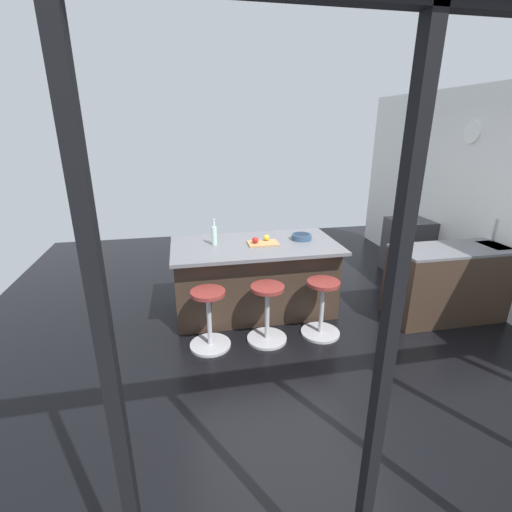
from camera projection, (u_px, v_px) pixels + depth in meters
ground_plane at (286, 314)px, 4.63m from camera, size 7.59×7.59×0.00m
window_panel_rear at (488, 374)px, 1.50m from camera, size 5.25×0.12×2.74m
interior_partition_left at (487, 198)px, 4.65m from camera, size 0.15×5.84×2.74m
sink_cabinet at (475, 280)px, 4.49m from camera, size 2.14×0.60×1.18m
oven_range at (408, 246)px, 5.81m from camera, size 0.60×0.61×0.87m
kitchen_island at (254, 277)px, 4.56m from camera, size 1.99×1.06×0.91m
stool_by_window at (322, 310)px, 4.07m from camera, size 0.44×0.44×0.65m
stool_middle at (267, 315)px, 3.96m from camera, size 0.44×0.44×0.65m
stool_near_camera at (209, 321)px, 3.84m from camera, size 0.44×0.44×0.65m
cutting_board at (263, 243)px, 4.36m from camera, size 0.36×0.24×0.02m
apple_yellow at (267, 238)px, 4.42m from camera, size 0.07×0.07×0.07m
apple_red at (255, 240)px, 4.32m from camera, size 0.07×0.07×0.07m
water_bottle at (214, 235)px, 4.29m from camera, size 0.06×0.06×0.31m
fruit_bowl at (302, 236)px, 4.52m from camera, size 0.24×0.24×0.07m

